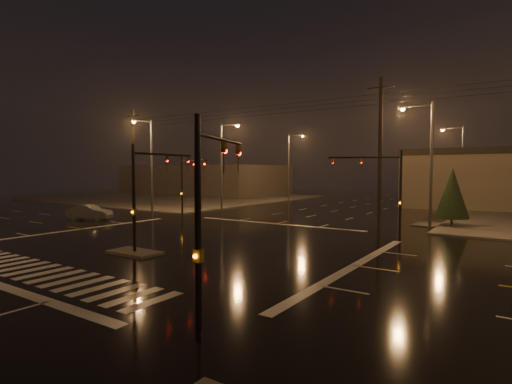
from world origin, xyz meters
TOP-DOWN VIEW (x-y plane):
  - ground at (0.00, 0.00)m, footprint 140.00×140.00m
  - sidewalk_nw at (-30.00, 30.00)m, footprint 36.00×36.00m
  - median_island at (0.00, -4.00)m, footprint 3.00×1.60m
  - crosswalk at (0.00, -9.00)m, footprint 15.00×2.60m
  - stop_bar_far at (0.00, 11.00)m, footprint 16.00×0.50m
  - commercial_block at (-35.00, 42.00)m, footprint 30.00×18.00m
  - signal_mast_median at (0.00, -3.07)m, footprint 0.25×4.59m
  - signal_mast_ne at (9.50, 10.14)m, footprint 4.84×1.86m
  - signal_mast_nw at (-9.50, 10.14)m, footprint 4.84×1.86m
  - signal_mast_se at (10.23, -9.75)m, footprint 1.55×3.87m
  - streetlight_1 at (-11.18, 18.00)m, footprint 2.77×0.32m
  - streetlight_2 at (-11.18, 34.00)m, footprint 2.77×0.32m
  - streetlight_3 at (11.18, 16.00)m, footprint 2.77×0.32m
  - streetlight_4 at (11.18, 36.00)m, footprint 2.77×0.32m
  - streetlight_5 at (-16.00, 11.18)m, footprint 0.32×2.77m
  - utility_pole_0 at (-22.00, 14.00)m, footprint 2.20×0.32m
  - utility_pole_1 at (8.00, 14.00)m, footprint 2.20×0.32m
  - conifer_0 at (12.87, 17.50)m, footprint 2.62×2.62m
  - car_crossing at (-16.10, 3.98)m, footprint 4.38×2.99m

SIDE VIEW (x-z plane):
  - ground at x=0.00m, z-range 0.00..0.00m
  - crosswalk at x=0.00m, z-range 0.00..0.01m
  - stop_bar_far at x=0.00m, z-range 0.00..0.01m
  - sidewalk_nw at x=-30.00m, z-range 0.00..0.12m
  - median_island at x=0.00m, z-range 0.00..0.15m
  - car_crossing at x=-16.10m, z-range 0.00..1.37m
  - conifer_0 at x=12.87m, z-range 0.35..5.14m
  - commercial_block at x=-35.00m, z-range 0.00..5.60m
  - signal_mast_se at x=10.23m, z-range 0.71..6.71m
  - signal_mast_median at x=0.00m, z-range 0.75..6.75m
  - signal_mast_ne at x=9.50m, z-range 0.79..6.79m
  - signal_mast_nw at x=-9.50m, z-range 0.79..6.79m
  - streetlight_1 at x=-11.18m, z-range 0.80..10.80m
  - streetlight_2 at x=-11.18m, z-range 0.80..10.80m
  - streetlight_3 at x=11.18m, z-range 0.80..10.80m
  - streetlight_4 at x=11.18m, z-range 0.80..10.80m
  - streetlight_5 at x=-16.00m, z-range 0.80..10.80m
  - utility_pole_0 at x=-22.00m, z-range 0.13..12.13m
  - utility_pole_1 at x=8.00m, z-range 0.13..12.13m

